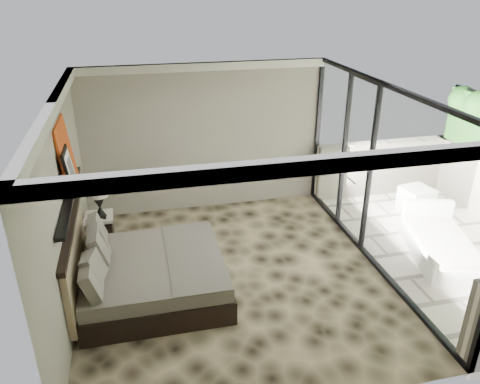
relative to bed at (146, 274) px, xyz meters
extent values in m
plane|color=black|center=(1.29, 0.14, -0.34)|extent=(5.00, 5.00, 0.00)
cube|color=silver|center=(1.29, 0.14, 2.45)|extent=(4.50, 5.00, 0.02)
cube|color=gray|center=(1.29, 2.63, 1.06)|extent=(4.50, 0.02, 2.80)
cube|color=gray|center=(-0.95, 0.14, 1.06)|extent=(0.02, 5.00, 2.80)
cube|color=white|center=(3.54, 0.14, 1.06)|extent=(0.08, 5.00, 2.80)
cube|color=beige|center=(5.04, 0.14, -0.40)|extent=(3.00, 5.00, 0.12)
cube|color=black|center=(-0.89, 0.24, 1.16)|extent=(0.12, 2.20, 0.05)
cube|color=black|center=(0.11, 0.00, -0.17)|extent=(1.99, 1.89, 0.34)
cube|color=#655D54|center=(0.11, 0.00, 0.11)|extent=(1.93, 1.83, 0.21)
cube|color=#4B4941|center=(0.68, 0.00, 0.22)|extent=(0.76, 1.87, 0.03)
cube|color=#96855F|center=(-0.91, 0.00, 0.33)|extent=(0.08, 1.99, 0.95)
cube|color=black|center=(-0.70, 1.64, -0.10)|extent=(0.52, 0.52, 0.46)
cone|color=black|center=(-0.65, 1.60, 0.27)|extent=(0.19, 0.19, 0.17)
cone|color=black|center=(-0.65, 1.60, 0.44)|extent=(0.19, 0.19, 0.17)
cylinder|color=silver|center=(-0.65, 1.60, 0.67)|extent=(0.33, 0.33, 0.22)
cube|color=#A6130E|center=(-0.90, 0.66, 1.64)|extent=(0.13, 0.90, 0.90)
cube|color=black|center=(-0.85, 0.40, 1.49)|extent=(0.11, 0.50, 0.60)
cube|color=white|center=(5.15, 1.42, -0.08)|extent=(0.59, 0.59, 0.52)
cube|color=white|center=(4.65, -0.12, -0.19)|extent=(1.24, 1.83, 0.29)
cube|color=silver|center=(4.65, -0.12, 0.00)|extent=(1.17, 1.72, 0.08)
cube|color=white|center=(4.85, 0.64, 0.14)|extent=(0.84, 0.34, 0.37)
camera|label=1|loc=(0.04, -5.67, 3.80)|focal=35.00mm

